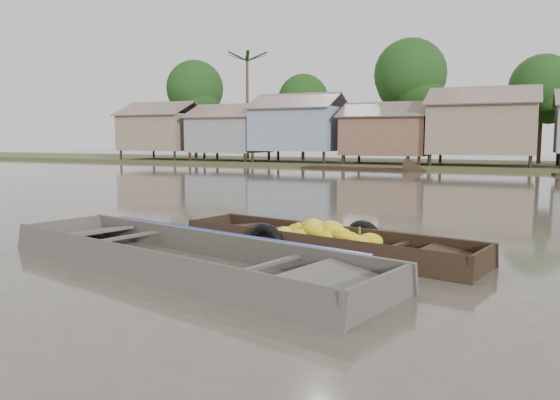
% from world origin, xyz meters
% --- Properties ---
extents(ground, '(120.00, 120.00, 0.00)m').
position_xyz_m(ground, '(0.00, 0.00, 0.00)').
color(ground, '#51493E').
rests_on(ground, ground).
extents(riverbank, '(120.00, 12.47, 10.22)m').
position_xyz_m(riverbank, '(3.03, 31.86, 3.07)').
color(riverbank, '#384723').
rests_on(riverbank, ground).
extents(banana_boat, '(6.00, 2.62, 0.82)m').
position_xyz_m(banana_boat, '(1.82, 0.51, 0.17)').
color(banana_boat, black).
rests_on(banana_boat, ground).
extents(viewer_boat, '(7.56, 3.68, 0.59)m').
position_xyz_m(viewer_boat, '(0.25, -1.58, 0.06)').
color(viewer_boat, '#47423C').
rests_on(viewer_boat, ground).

